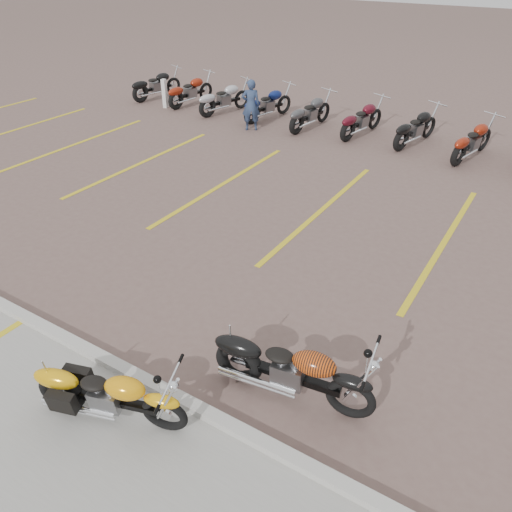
% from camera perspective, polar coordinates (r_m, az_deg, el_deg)
% --- Properties ---
extents(ground, '(100.00, 100.00, 0.00)m').
position_cam_1_polar(ground, '(8.37, -4.46, -5.26)').
color(ground, brown).
rests_on(ground, ground).
extents(curb, '(60.00, 0.18, 0.12)m').
position_cam_1_polar(curb, '(7.24, -14.03, -12.92)').
color(curb, '#ADAAA3').
rests_on(curb, ground).
extents(parking_stripes, '(38.00, 5.50, 0.01)m').
position_cam_1_polar(parking_stripes, '(11.32, 7.53, 5.26)').
color(parking_stripes, gold).
rests_on(parking_stripes, ground).
extents(yellow_cruiser, '(1.93, 0.72, 0.82)m').
position_cam_1_polar(yellow_cruiser, '(6.57, -16.50, -14.88)').
color(yellow_cruiser, black).
rests_on(yellow_cruiser, ground).
extents(flame_cruiser, '(2.18, 0.46, 0.90)m').
position_cam_1_polar(flame_cruiser, '(6.54, 3.79, -12.99)').
color(flame_cruiser, black).
rests_on(flame_cruiser, ground).
extents(person_a, '(0.68, 0.63, 1.57)m').
position_cam_1_polar(person_a, '(16.27, -0.59, 16.87)').
color(person_a, navy).
rests_on(person_a, ground).
extents(bollard, '(0.17, 0.17, 1.00)m').
position_cam_1_polar(bollard, '(19.08, -10.39, 17.79)').
color(bollard, silver).
rests_on(bollard, ground).
extents(bg_bike_row, '(22.45, 2.08, 1.10)m').
position_cam_1_polar(bg_bike_row, '(15.35, 20.53, 13.02)').
color(bg_bike_row, black).
rests_on(bg_bike_row, ground).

